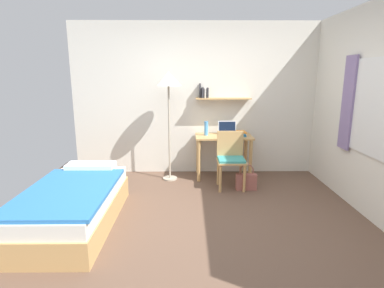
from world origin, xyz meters
TOP-DOWN VIEW (x-y plane):
  - ground_plane at (0.00, 0.00)m, footprint 5.28×5.28m
  - wall_back at (0.00, 2.02)m, footprint 4.40×0.27m
  - bed at (-1.54, -0.01)m, footprint 0.94×1.84m
  - desk at (0.39, 1.70)m, footprint 0.94×0.54m
  - desk_chair at (0.46, 1.21)m, footprint 0.43×0.40m
  - standing_lamp at (-0.51, 1.59)m, footprint 0.41×0.41m
  - laptop at (0.47, 1.78)m, footprint 0.32×0.24m
  - water_bottle at (0.10, 1.74)m, footprint 0.07×0.07m
  - book_stack at (0.67, 1.66)m, footprint 0.19×0.25m
  - handbag at (0.68, 1.08)m, footprint 0.31×0.11m

SIDE VIEW (x-z plane):
  - ground_plane at x=0.00m, z-range 0.00..0.00m
  - handbag at x=0.68m, z-range -0.06..0.34m
  - bed at x=-1.54m, z-range -0.03..0.51m
  - desk_chair at x=0.46m, z-range 0.05..0.92m
  - desk at x=0.39m, z-range 0.22..0.94m
  - book_stack at x=0.67m, z-range 0.73..0.81m
  - laptop at x=0.47m, z-range 0.67..0.90m
  - water_bottle at x=0.10m, z-range 0.73..0.96m
  - wall_back at x=0.00m, z-range 0.00..2.60m
  - standing_lamp at x=-0.51m, z-range 0.69..2.46m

